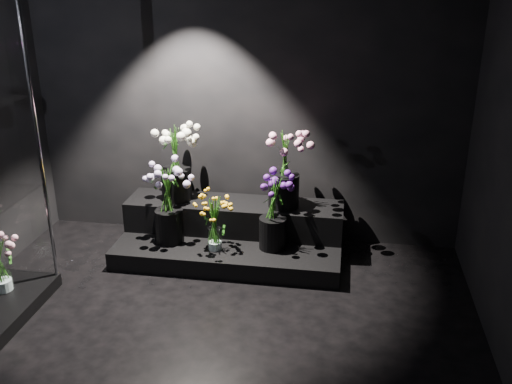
# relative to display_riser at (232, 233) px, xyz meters

# --- Properties ---
(floor) EXTENTS (4.00, 4.00, 0.00)m
(floor) POSITION_rel_display_riser_xyz_m (0.06, -1.60, -0.18)
(floor) COLOR black
(floor) RESTS_ON ground
(wall_back) EXTENTS (4.00, 0.00, 4.00)m
(wall_back) POSITION_rel_display_riser_xyz_m (0.06, 0.40, 1.22)
(wall_back) COLOR black
(wall_back) RESTS_ON floor
(display_riser) EXTENTS (2.01, 0.89, 0.45)m
(display_riser) POSITION_rel_display_riser_xyz_m (0.00, 0.00, 0.00)
(display_riser) COLOR black
(display_riser) RESTS_ON floor
(bouquet_orange_bells) EXTENTS (0.35, 0.35, 0.48)m
(bouquet_orange_bells) POSITION_rel_display_riser_xyz_m (-0.09, -0.30, 0.23)
(bouquet_orange_bells) COLOR white
(bouquet_orange_bells) RESTS_ON display_riser
(bouquet_lilac) EXTENTS (0.48, 0.48, 0.72)m
(bouquet_lilac) POSITION_rel_display_riser_xyz_m (-0.52, -0.21, 0.39)
(bouquet_lilac) COLOR black
(bouquet_lilac) RESTS_ON display_riser
(bouquet_purple) EXTENTS (0.38, 0.38, 0.65)m
(bouquet_purple) POSITION_rel_display_riser_xyz_m (0.40, -0.19, 0.34)
(bouquet_purple) COLOR black
(bouquet_purple) RESTS_ON display_riser
(bouquet_cream_roses) EXTENTS (0.51, 0.51, 0.71)m
(bouquet_cream_roses) POSITION_rel_display_riser_xyz_m (-0.54, 0.11, 0.66)
(bouquet_cream_roses) COLOR black
(bouquet_cream_roses) RESTS_ON display_riser
(bouquet_pink_roses) EXTENTS (0.40, 0.40, 0.70)m
(bouquet_pink_roses) POSITION_rel_display_riser_xyz_m (0.46, 0.10, 0.66)
(bouquet_pink_roses) COLOR black
(bouquet_pink_roses) RESTS_ON display_riser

